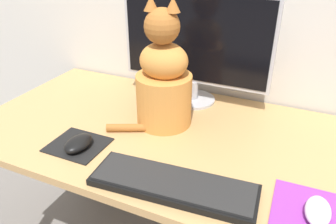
# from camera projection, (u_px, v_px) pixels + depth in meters

# --- Properties ---
(desk) EXTENTS (1.38, 0.69, 0.74)m
(desk) POSITION_uv_depth(u_px,v_px,m) (176.00, 157.00, 1.12)
(desk) COLOR tan
(desk) RESTS_ON ground_plane
(monitor) EXTENTS (0.57, 0.17, 0.41)m
(monitor) POSITION_uv_depth(u_px,v_px,m) (195.00, 45.00, 1.18)
(monitor) COLOR #B2B2B7
(monitor) RESTS_ON desk
(keyboard) EXTENTS (0.44, 0.17, 0.02)m
(keyboard) POSITION_uv_depth(u_px,v_px,m) (173.00, 184.00, 0.84)
(keyboard) COLOR black
(keyboard) RESTS_ON desk
(mousepad_left) EXTENTS (0.17, 0.15, 0.00)m
(mousepad_left) POSITION_uv_depth(u_px,v_px,m) (78.00, 145.00, 1.01)
(mousepad_left) COLOR black
(mousepad_left) RESTS_ON desk
(mousepad_right) EXTENTS (0.22, 0.19, 0.00)m
(mousepad_right) POSITION_uv_depth(u_px,v_px,m) (319.00, 216.00, 0.76)
(mousepad_right) COLOR purple
(mousepad_right) RESTS_ON desk
(computer_mouse_left) EXTENTS (0.07, 0.10, 0.03)m
(computer_mouse_left) POSITION_uv_depth(u_px,v_px,m) (78.00, 143.00, 0.99)
(computer_mouse_left) COLOR black
(computer_mouse_left) RESTS_ON mousepad_left
(computer_mouse_right) EXTENTS (0.06, 0.10, 0.03)m
(computer_mouse_right) POSITION_uv_depth(u_px,v_px,m) (318.00, 211.00, 0.74)
(computer_mouse_right) COLOR white
(computer_mouse_right) RESTS_ON mousepad_right
(cat) EXTENTS (0.25, 0.25, 0.42)m
(cat) POSITION_uv_depth(u_px,v_px,m) (163.00, 81.00, 1.06)
(cat) COLOR #D6893D
(cat) RESTS_ON desk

